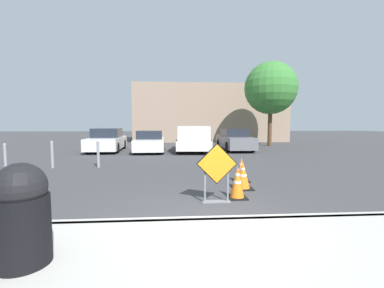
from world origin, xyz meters
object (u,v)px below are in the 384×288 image
bollard_nearest (98,153)px  parked_car_third (234,140)px  traffic_cone_second (243,176)px  traffic_cone_third (241,170)px  trash_bin (22,214)px  bollard_second (52,154)px  parked_car_second (150,142)px  pickup_truck (194,140)px  road_closed_sign (217,170)px  bollard_third (5,155)px  traffic_cone_nearest (237,182)px  parked_car_nearest (107,140)px

bollard_nearest → parked_car_third: bearing=42.4°
traffic_cone_second → traffic_cone_third: bearing=77.5°
trash_bin → bollard_second: (-3.13, 7.57, -0.17)m
parked_car_second → pickup_truck: (2.80, -0.11, 0.12)m
road_closed_sign → pickup_truck: pickup_truck is taller
parked_car_second → bollard_third: size_ratio=4.36×
traffic_cone_nearest → traffic_cone_third: (0.56, 1.74, -0.02)m
parked_car_nearest → bollard_third: 6.91m
traffic_cone_second → traffic_cone_third: traffic_cone_second is taller
traffic_cone_nearest → pickup_truck: pickup_truck is taller
road_closed_sign → trash_bin: road_closed_sign is taller
parked_car_second → bollard_second: (-3.33, -5.91, -0.05)m
traffic_cone_third → bollard_second: bollard_second is taller
parked_car_nearest → bollard_nearest: parked_car_nearest is taller
parked_car_nearest → bollard_nearest: size_ratio=4.38×
bollard_third → traffic_cone_third: bearing=-18.4°
pickup_truck → bollard_second: (-6.13, -5.80, -0.17)m
traffic_cone_nearest → parked_car_nearest: parked_car_nearest is taller
bollard_second → parked_car_nearest: bearing=85.6°
traffic_cone_nearest → traffic_cone_third: traffic_cone_nearest is taller
traffic_cone_second → bollard_third: bearing=156.1°
road_closed_sign → traffic_cone_nearest: road_closed_sign is taller
traffic_cone_third → parked_car_nearest: size_ratio=0.15×
parked_car_nearest → bollard_third: bearing=67.6°
road_closed_sign → bollard_nearest: bearing=129.0°
traffic_cone_nearest → traffic_cone_second: 0.93m
traffic_cone_second → parked_car_third: bearing=77.8°
parked_car_second → bollard_third: bearing=46.6°
traffic_cone_nearest → bollard_third: bearing=150.4°
traffic_cone_third → bollard_second: (-6.94, 2.91, 0.22)m
trash_bin → bollard_second: size_ratio=1.09×
parked_car_second → trash_bin: 13.48m
trash_bin → traffic_cone_nearest: bearing=41.9°
traffic_cone_third → parked_car_second: (-3.61, 8.82, 0.27)m
road_closed_sign → bollard_second: bearing=139.6°
pickup_truck → trash_bin: pickup_truck is taller
parked_car_third → trash_bin: size_ratio=3.88×
traffic_cone_third → trash_bin: (-3.81, -4.65, 0.38)m
parked_car_second → trash_bin: bearing=86.7°
traffic_cone_second → traffic_cone_third: 0.90m
parked_car_nearest → bollard_third: (-2.31, -6.51, -0.15)m
traffic_cone_second → trash_bin: (-3.62, -3.77, 0.37)m
traffic_cone_nearest → parked_car_second: parked_car_second is taller
road_closed_sign → traffic_cone_nearest: bearing=30.2°
parked_car_third → bollard_second: (-8.98, -6.55, -0.10)m
traffic_cone_third → pickup_truck: (-0.81, 8.71, 0.38)m
traffic_cone_nearest → bollard_second: bollard_second is taller
parked_car_second → parked_car_third: parked_car_third is taller
traffic_cone_nearest → parked_car_second: (-3.05, 10.56, 0.24)m
traffic_cone_nearest → bollard_third: 9.42m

